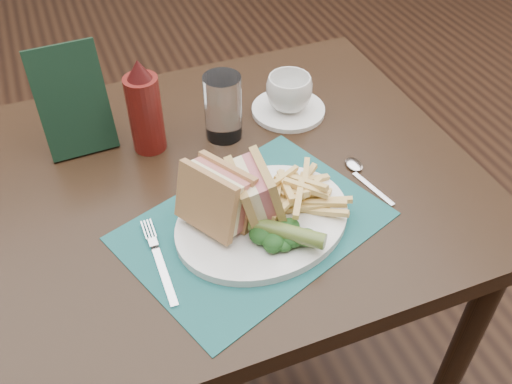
# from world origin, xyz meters

# --- Properties ---
(floor) EXTENTS (7.00, 7.00, 0.00)m
(floor) POSITION_xyz_m (0.00, 0.00, 0.00)
(floor) COLOR black
(floor) RESTS_ON ground
(table_main) EXTENTS (0.90, 0.75, 0.75)m
(table_main) POSITION_xyz_m (0.00, -0.50, 0.38)
(table_main) COLOR black
(table_main) RESTS_ON ground
(placemat) EXTENTS (0.48, 0.41, 0.00)m
(placemat) POSITION_xyz_m (0.01, -0.64, 0.75)
(placemat) COLOR #1B5656
(placemat) RESTS_ON table_main
(plate) EXTENTS (0.35, 0.30, 0.01)m
(plate) POSITION_xyz_m (0.02, -0.64, 0.76)
(plate) COLOR white
(plate) RESTS_ON placemat
(sandwich_half_a) EXTENTS (0.12, 0.14, 0.11)m
(sandwich_half_a) POSITION_xyz_m (-0.07, -0.64, 0.82)
(sandwich_half_a) COLOR tan
(sandwich_half_a) RESTS_ON plate
(sandwich_half_b) EXTENTS (0.08, 0.11, 0.10)m
(sandwich_half_b) POSITION_xyz_m (-0.01, -0.63, 0.82)
(sandwich_half_b) COLOR tan
(sandwich_half_b) RESTS_ON plate
(kale_garnish) EXTENTS (0.11, 0.08, 0.03)m
(kale_garnish) POSITION_xyz_m (0.03, -0.70, 0.78)
(kale_garnish) COLOR #153A16
(kale_garnish) RESTS_ON plate
(pickle_spear) EXTENTS (0.11, 0.10, 0.03)m
(pickle_spear) POSITION_xyz_m (0.04, -0.71, 0.79)
(pickle_spear) COLOR #4F6727
(pickle_spear) RESTS_ON plate
(fries_pile) EXTENTS (0.18, 0.20, 0.05)m
(fries_pile) POSITION_xyz_m (0.09, -0.63, 0.79)
(fries_pile) COLOR #EDCA76
(fries_pile) RESTS_ON plate
(fork) EXTENTS (0.04, 0.17, 0.01)m
(fork) POSITION_xyz_m (-0.16, -0.66, 0.76)
(fork) COLOR silver
(fork) RESTS_ON placemat
(spoon) EXTENTS (0.07, 0.15, 0.01)m
(spoon) POSITION_xyz_m (0.23, -0.61, 0.76)
(spoon) COLOR silver
(spoon) RESTS_ON table_main
(saucer) EXTENTS (0.16, 0.16, 0.01)m
(saucer) POSITION_xyz_m (0.19, -0.37, 0.76)
(saucer) COLOR white
(saucer) RESTS_ON table_main
(coffee_cup) EXTENTS (0.12, 0.12, 0.07)m
(coffee_cup) POSITION_xyz_m (0.19, -0.37, 0.80)
(coffee_cup) COLOR white
(coffee_cup) RESTS_ON saucer
(drinking_glass) EXTENTS (0.09, 0.09, 0.13)m
(drinking_glass) POSITION_xyz_m (0.04, -0.39, 0.81)
(drinking_glass) COLOR white
(drinking_glass) RESTS_ON table_main
(ketchup_bottle) EXTENTS (0.06, 0.06, 0.19)m
(ketchup_bottle) POSITION_xyz_m (-0.10, -0.37, 0.84)
(ketchup_bottle) COLOR #55120E
(ketchup_bottle) RESTS_ON table_main
(check_presenter) EXTENTS (0.13, 0.08, 0.20)m
(check_presenter) POSITION_xyz_m (-0.22, -0.32, 0.85)
(check_presenter) COLOR black
(check_presenter) RESTS_ON table_main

